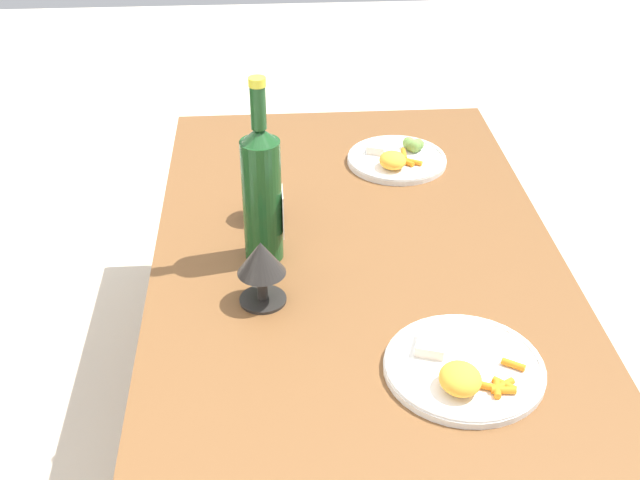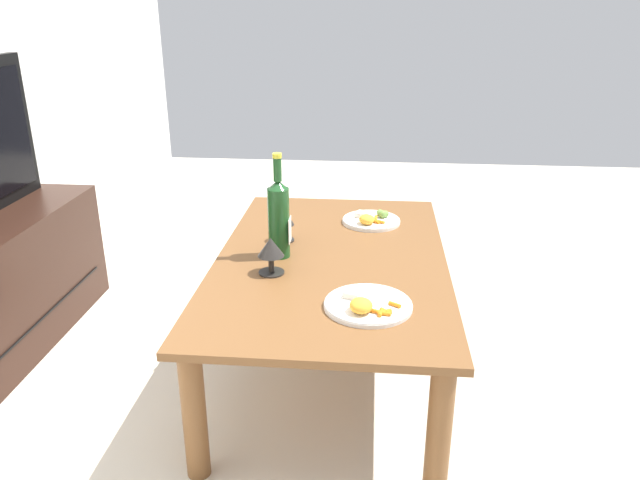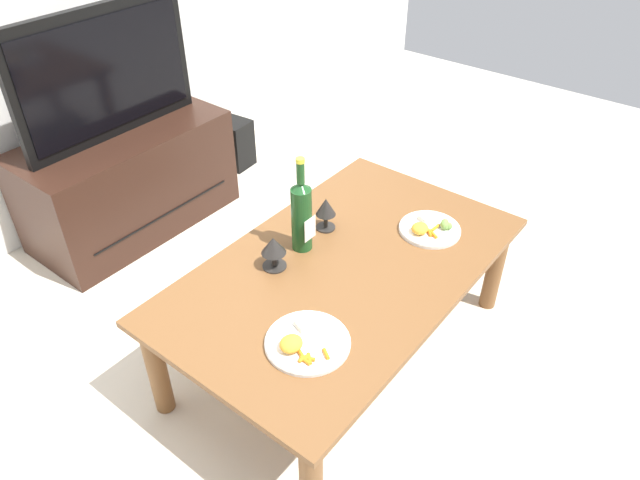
% 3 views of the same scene
% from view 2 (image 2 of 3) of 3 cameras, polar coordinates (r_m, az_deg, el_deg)
% --- Properties ---
extents(ground_plane, '(6.40, 6.40, 0.00)m').
position_cam_2_polar(ground_plane, '(2.42, 1.00, -11.47)').
color(ground_plane, beige).
extents(dining_table, '(1.37, 0.82, 0.45)m').
position_cam_2_polar(dining_table, '(2.23, 1.06, -3.09)').
color(dining_table, brown).
rests_on(dining_table, ground_plane).
extents(floor_speaker, '(0.18, 0.18, 0.29)m').
position_cam_2_polar(floor_speaker, '(3.44, -21.81, -0.00)').
color(floor_speaker, black).
rests_on(floor_speaker, ground_plane).
extents(wine_bottle, '(0.08, 0.08, 0.38)m').
position_cam_2_polar(wine_bottle, '(2.16, -3.88, 2.24)').
color(wine_bottle, '#19471E').
rests_on(wine_bottle, dining_table).
extents(goblet_left, '(0.09, 0.09, 0.13)m').
position_cam_2_polar(goblet_left, '(2.05, -4.62, -0.90)').
color(goblet_left, black).
rests_on(goblet_left, dining_table).
extents(goblet_right, '(0.08, 0.08, 0.14)m').
position_cam_2_polar(goblet_right, '(2.32, -3.40, 2.04)').
color(goblet_right, black).
rests_on(goblet_right, dining_table).
extents(dinner_plate_left, '(0.27, 0.27, 0.05)m').
position_cam_2_polar(dinner_plate_left, '(1.85, 4.42, -6.02)').
color(dinner_plate_left, white).
rests_on(dinner_plate_left, dining_table).
extents(dinner_plate_right, '(0.24, 0.24, 0.05)m').
position_cam_2_polar(dinner_plate_right, '(2.55, 4.83, 1.91)').
color(dinner_plate_right, white).
rests_on(dinner_plate_right, dining_table).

